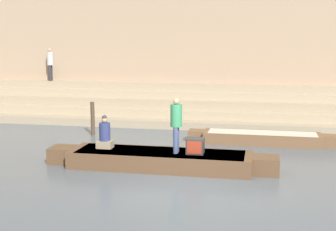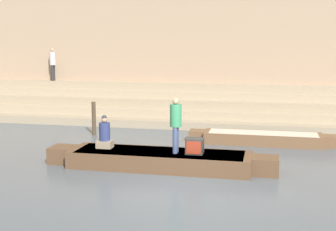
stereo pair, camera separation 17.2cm
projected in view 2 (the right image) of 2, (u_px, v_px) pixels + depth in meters
ground_plane at (186, 186)px, 12.31m from camera, size 120.00×120.00×0.00m
ghat_steps at (223, 109)px, 21.75m from camera, size 36.00×3.88×1.65m
back_wall at (227, 55)px, 23.30m from camera, size 34.20×1.28×6.10m
rowboat_main at (160, 159)px, 13.99m from camera, size 6.96×1.56×0.50m
person_standing at (176, 122)px, 13.67m from camera, size 0.34×0.34×1.63m
person_rowing at (105, 135)px, 14.38m from camera, size 0.47×0.37×1.03m
tv_set at (195, 146)px, 13.68m from camera, size 0.50×0.45×0.45m
moored_boat_shore at (263, 138)px, 17.15m from camera, size 5.44×1.07×0.42m
mooring_post at (94, 118)px, 18.72m from camera, size 0.16×0.16×1.34m
person_on_steps at (53, 62)px, 24.27m from camera, size 0.31×0.31×1.69m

